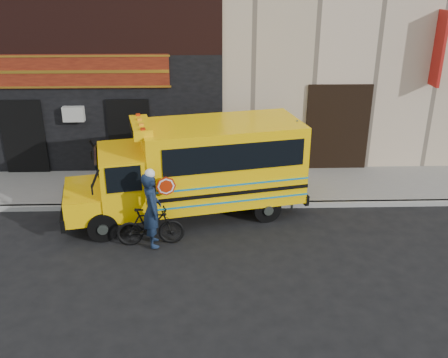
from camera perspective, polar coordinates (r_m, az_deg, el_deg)
name	(u,v)px	position (r m, az deg, el deg)	size (l,w,h in m)	color
ground	(228,252)	(12.98, 0.47, -8.34)	(120.00, 120.00, 0.00)	black
curb	(225,205)	(15.23, 0.12, -3.03)	(40.00, 0.20, 0.15)	gray
sidewalk	(224,186)	(16.59, -0.04, -0.77)	(40.00, 3.00, 0.15)	slate
school_bus	(199,166)	(14.34, -2.89, 1.49)	(7.20, 3.56, 2.92)	black
sign_pole	(295,161)	(14.74, 8.14, 2.04)	(0.12, 0.23, 2.77)	#444C46
bicycle	(150,226)	(13.20, -8.42, -5.39)	(0.50, 1.77, 1.06)	black
cyclist	(152,211)	(12.91, -8.22, -3.68)	(0.74, 0.48, 2.02)	#111E34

